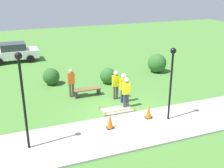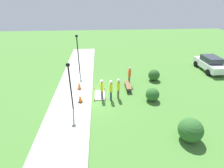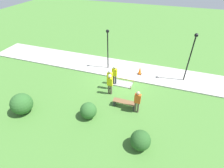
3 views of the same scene
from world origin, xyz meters
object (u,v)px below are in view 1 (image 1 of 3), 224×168
at_px(traffic_cone_near_patch, 110,121).
at_px(lamppost_near, 172,73).
at_px(bystander_in_orange_shirt, 71,81).
at_px(parked_car_white, 13,52).
at_px(park_bench, 87,91).
at_px(worker_assistant, 124,85).
at_px(worker_supervisor, 126,90).
at_px(lamppost_far, 22,88).
at_px(traffic_cone_far_patch, 149,112).
at_px(worker_trainee, 116,82).

height_order(traffic_cone_near_patch, lamppost_near, lamppost_near).
height_order(bystander_in_orange_shirt, parked_car_white, bystander_in_orange_shirt).
distance_m(park_bench, worker_assistant, 2.43).
distance_m(worker_supervisor, lamppost_far, 6.08).
height_order(traffic_cone_near_patch, bystander_in_orange_shirt, bystander_in_orange_shirt).
distance_m(park_bench, lamppost_far, 6.51).
distance_m(traffic_cone_far_patch, lamppost_far, 6.30).
bearing_deg(worker_trainee, traffic_cone_near_patch, -116.10).
distance_m(traffic_cone_near_patch, park_bench, 4.34).
xyz_separation_m(worker_assistant, lamppost_far, (-5.53, -3.00, 1.68)).
distance_m(worker_supervisor, worker_assistant, 0.73).
bearing_deg(lamppost_near, parked_car_white, 114.49).
distance_m(worker_trainee, parked_car_white, 11.86).
relative_size(traffic_cone_near_patch, traffic_cone_far_patch, 1.06).
bearing_deg(bystander_in_orange_shirt, lamppost_far, -121.47).
bearing_deg(worker_assistant, parked_car_white, 115.04).
bearing_deg(lamppost_far, worker_supervisor, 23.06).
bearing_deg(park_bench, traffic_cone_near_patch, -92.60).
xyz_separation_m(park_bench, lamppost_far, (-3.88, -4.64, 2.39)).
bearing_deg(lamppost_far, lamppost_near, 1.08).
relative_size(bystander_in_orange_shirt, parked_car_white, 0.43).
relative_size(worker_assistant, lamppost_near, 0.49).
relative_size(worker_trainee, bystander_in_orange_shirt, 1.00).
xyz_separation_m(traffic_cone_near_patch, lamppost_near, (3.02, -0.18, 2.02)).
bearing_deg(bystander_in_orange_shirt, worker_supervisor, -47.26).
bearing_deg(traffic_cone_far_patch, bystander_in_orange_shirt, 123.68).
relative_size(lamppost_near, lamppost_far, 0.89).
distance_m(worker_assistant, worker_trainee, 0.65).
relative_size(park_bench, bystander_in_orange_shirt, 0.93).
height_order(worker_assistant, lamppost_far, lamppost_far).
bearing_deg(lamppost_far, parked_car_white, 89.03).
distance_m(park_bench, lamppost_near, 5.75).
xyz_separation_m(traffic_cone_far_patch, worker_trainee, (-0.54, 3.03, 0.60)).
xyz_separation_m(traffic_cone_near_patch, worker_supervisor, (1.69, 1.99, 0.58)).
relative_size(worker_supervisor, bystander_in_orange_shirt, 1.00).
height_order(worker_assistant, bystander_in_orange_shirt, worker_assistant).
distance_m(lamppost_far, parked_car_white, 14.46).
xyz_separation_m(worker_assistant, lamppost_near, (1.18, -2.87, 1.44)).
distance_m(worker_trainee, bystander_in_orange_shirt, 2.65).
bearing_deg(traffic_cone_near_patch, bystander_in_orange_shirt, 98.73).
bearing_deg(park_bench, worker_assistant, -44.85).
height_order(worker_supervisor, bystander_in_orange_shirt, worker_supervisor).
bearing_deg(parked_car_white, traffic_cone_far_patch, -68.77).
height_order(worker_supervisor, parked_car_white, worker_supervisor).
bearing_deg(traffic_cone_near_patch, lamppost_near, -3.35).
height_order(traffic_cone_near_patch, worker_trainee, worker_trainee).
distance_m(traffic_cone_far_patch, bystander_in_orange_shirt, 5.19).
bearing_deg(worker_supervisor, worker_assistant, 77.50).
relative_size(traffic_cone_far_patch, worker_trainee, 0.39).
bearing_deg(lamppost_far, worker_trainee, 34.22).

